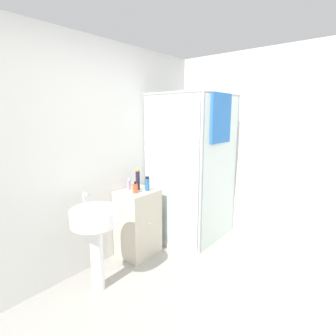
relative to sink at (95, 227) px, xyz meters
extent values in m
cube|color=white|center=(0.28, 0.42, 0.59)|extent=(6.40, 0.06, 2.50)
cube|color=white|center=(1.98, -1.28, 0.59)|extent=(0.06, 6.40, 2.50)
cube|color=white|center=(1.51, -0.06, -0.61)|extent=(0.89, 0.89, 0.09)
cylinder|color=#B2B2B7|center=(1.94, 0.37, 0.33)|extent=(0.04, 0.04, 1.97)
cylinder|color=#B2B2B7|center=(1.08, 0.37, 0.33)|extent=(0.04, 0.04, 1.97)
cylinder|color=#B2B2B7|center=(1.94, -0.49, 0.33)|extent=(0.04, 0.04, 1.97)
cylinder|color=#B2B2B7|center=(1.08, -0.49, 0.33)|extent=(0.04, 0.04, 1.97)
cylinder|color=#B2B2B7|center=(1.51, -0.49, 1.30)|extent=(0.85, 0.04, 0.04)
cylinder|color=#B2B2B7|center=(1.51, 0.37, 1.30)|extent=(0.85, 0.04, 0.04)
cylinder|color=#B2B2B7|center=(1.08, -0.06, 1.30)|extent=(0.04, 0.85, 0.04)
cylinder|color=#B2B2B7|center=(1.94, -0.06, 1.30)|extent=(0.04, 0.85, 0.04)
cube|color=silver|center=(1.51, -0.50, 0.36)|extent=(0.82, 0.01, 1.84)
cube|color=silver|center=(1.07, -0.06, 0.36)|extent=(0.01, 0.82, 1.84)
cylinder|color=#B7BABF|center=(1.73, 0.31, 0.17)|extent=(0.02, 0.02, 1.48)
cylinder|color=#B7BABF|center=(1.73, 0.26, 0.93)|extent=(0.07, 0.07, 0.04)
cube|color=#2D6BB7|center=(1.44, -0.52, 1.01)|extent=(0.44, 0.03, 0.58)
cube|color=beige|center=(0.73, 0.18, -0.25)|extent=(0.46, 0.39, 0.81)
sphere|color=gold|center=(0.73, -0.02, -0.21)|extent=(0.02, 0.02, 0.02)
cylinder|color=white|center=(0.00, 0.00, -0.31)|extent=(0.12, 0.12, 0.69)
cylinder|color=white|center=(0.00, 0.00, 0.11)|extent=(0.45, 0.45, 0.15)
cylinder|color=#B7BABF|center=(0.00, 0.16, 0.25)|extent=(0.02, 0.02, 0.13)
cube|color=#B7BABF|center=(0.00, 0.12, 0.30)|extent=(0.02, 0.07, 0.02)
cylinder|color=#E5562D|center=(0.66, 0.14, 0.21)|extent=(0.06, 0.06, 0.11)
cylinder|color=black|center=(0.66, 0.14, 0.27)|extent=(0.02, 0.02, 0.02)
cube|color=black|center=(0.66, 0.12, 0.29)|extent=(0.02, 0.03, 0.01)
cylinder|color=#281E33|center=(0.77, 0.21, 0.27)|extent=(0.05, 0.05, 0.23)
cylinder|color=gold|center=(0.77, 0.21, 0.40)|extent=(0.04, 0.04, 0.02)
cylinder|color=#2D66A3|center=(0.81, 0.09, 0.23)|extent=(0.05, 0.05, 0.15)
cylinder|color=black|center=(0.81, 0.09, 0.32)|extent=(0.04, 0.04, 0.02)
cylinder|color=#B299C6|center=(0.71, 0.30, 0.21)|extent=(0.04, 0.04, 0.11)
cylinder|color=silver|center=(0.71, 0.30, 0.28)|extent=(0.01, 0.01, 0.02)
cube|color=silver|center=(0.71, 0.29, 0.29)|extent=(0.01, 0.02, 0.01)
camera|label=1|loc=(-1.36, -2.01, 1.05)|focal=28.00mm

